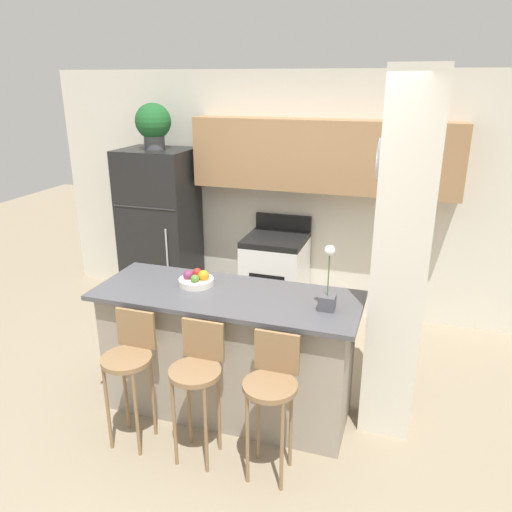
% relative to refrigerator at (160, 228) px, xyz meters
% --- Properties ---
extents(ground_plane, '(14.00, 14.00, 0.00)m').
position_rel_refrigerator_xyz_m(ground_plane, '(1.44, -1.67, -0.88)').
color(ground_plane, gray).
extents(wall_back, '(5.60, 0.38, 2.55)m').
position_rel_refrigerator_xyz_m(wall_back, '(1.57, 0.30, 0.59)').
color(wall_back, silver).
rests_on(wall_back, ground_plane).
extents(pillar_right, '(0.38, 0.32, 2.55)m').
position_rel_refrigerator_xyz_m(pillar_right, '(2.62, -1.46, 0.40)').
color(pillar_right, silver).
rests_on(pillar_right, ground_plane).
extents(counter_bar, '(1.95, 0.73, 0.99)m').
position_rel_refrigerator_xyz_m(counter_bar, '(1.44, -1.67, -0.38)').
color(counter_bar, gray).
rests_on(counter_bar, ground_plane).
extents(refrigerator, '(0.76, 0.65, 1.75)m').
position_rel_refrigerator_xyz_m(refrigerator, '(0.00, 0.00, 0.00)').
color(refrigerator, black).
rests_on(refrigerator, ground_plane).
extents(stove_range, '(0.62, 0.65, 1.07)m').
position_rel_refrigerator_xyz_m(stove_range, '(1.34, 0.01, -0.42)').
color(stove_range, white).
rests_on(stove_range, ground_plane).
extents(bar_stool_left, '(0.34, 0.34, 0.97)m').
position_rel_refrigerator_xyz_m(bar_stool_left, '(0.93, -2.20, -0.23)').
color(bar_stool_left, olive).
rests_on(bar_stool_left, ground_plane).
extents(bar_stool_mid, '(0.34, 0.34, 0.97)m').
position_rel_refrigerator_xyz_m(bar_stool_mid, '(1.44, -2.20, -0.23)').
color(bar_stool_mid, olive).
rests_on(bar_stool_mid, ground_plane).
extents(bar_stool_right, '(0.34, 0.34, 0.97)m').
position_rel_refrigerator_xyz_m(bar_stool_right, '(1.94, -2.20, -0.23)').
color(bar_stool_right, olive).
rests_on(bar_stool_right, ground_plane).
extents(potted_plant_on_fridge, '(0.37, 0.37, 0.47)m').
position_rel_refrigerator_xyz_m(potted_plant_on_fridge, '(-0.00, 0.00, 1.14)').
color(potted_plant_on_fridge, '#4C4C51').
rests_on(potted_plant_on_fridge, refrigerator).
extents(orchid_vase, '(0.11, 0.11, 0.46)m').
position_rel_refrigerator_xyz_m(orchid_vase, '(2.18, -1.70, 0.24)').
color(orchid_vase, '#4C4C51').
rests_on(orchid_vase, counter_bar).
extents(fruit_bowl, '(0.26, 0.26, 0.12)m').
position_rel_refrigerator_xyz_m(fruit_bowl, '(1.17, -1.58, 0.15)').
color(fruit_bowl, silver).
rests_on(fruit_bowl, counter_bar).
extents(trash_bin, '(0.28, 0.28, 0.38)m').
position_rel_refrigerator_xyz_m(trash_bin, '(0.60, -0.22, -0.69)').
color(trash_bin, '#59595B').
rests_on(trash_bin, ground_plane).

